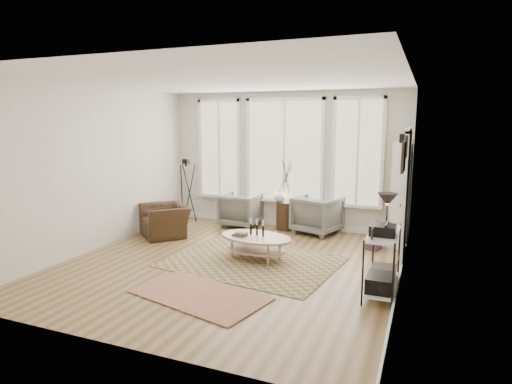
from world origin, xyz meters
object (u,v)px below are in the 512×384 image
at_px(coffee_table, 255,241).
at_px(side_table, 286,192).
at_px(bookcase, 401,194).
at_px(low_shelf, 382,256).
at_px(accent_chair, 165,221).
at_px(armchair_right, 317,215).
at_px(armchair_left, 241,210).

bearing_deg(coffee_table, side_table, 94.06).
distance_m(bookcase, side_table, 2.32).
relative_size(low_shelf, side_table, 0.78).
bearing_deg(low_shelf, coffee_table, 162.28).
height_order(low_shelf, accent_chair, low_shelf).
bearing_deg(armchair_right, accent_chair, 43.17).
bearing_deg(accent_chair, bookcase, 55.80).
height_order(low_shelf, armchair_right, low_shelf).
height_order(armchair_right, side_table, side_table).
bearing_deg(side_table, bookcase, -5.58).
xyz_separation_m(coffee_table, accent_chair, (-2.23, 0.68, 0.00)).
height_order(armchair_left, accent_chair, armchair_left).
relative_size(low_shelf, armchair_right, 1.53).
relative_size(coffee_table, armchair_left, 1.72).
distance_m(coffee_table, side_table, 2.14).
bearing_deg(accent_chair, low_shelf, 23.55).
distance_m(coffee_table, armchair_right, 2.10).
xyz_separation_m(bookcase, low_shelf, (-0.06, -2.52, -0.44)).
height_order(bookcase, coffee_table, bookcase).
xyz_separation_m(coffee_table, armchair_left, (-1.15, 1.99, 0.05)).
xyz_separation_m(low_shelf, coffee_table, (-2.10, 0.67, -0.20)).
height_order(bookcase, side_table, bookcase).
bearing_deg(side_table, low_shelf, -50.69).
bearing_deg(coffee_table, low_shelf, -17.72).
relative_size(bookcase, armchair_left, 2.58).
height_order(low_shelf, coffee_table, low_shelf).
xyz_separation_m(low_shelf, accent_chair, (-4.33, 1.36, -0.20)).
bearing_deg(side_table, coffee_table, -85.94).
distance_m(bookcase, low_shelf, 2.56).
xyz_separation_m(armchair_right, side_table, (-0.69, 0.04, 0.42)).
relative_size(armchair_left, armchair_right, 0.94).
bearing_deg(armchair_right, armchair_left, 18.73).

